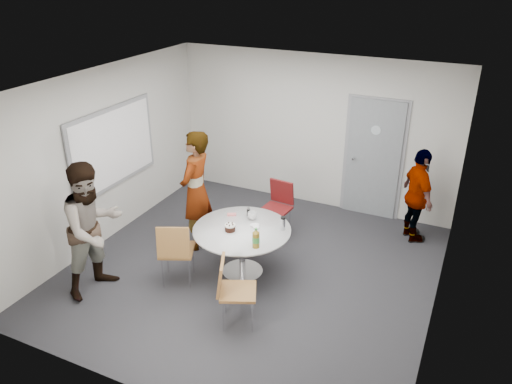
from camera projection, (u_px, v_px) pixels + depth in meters
The scene contains 15 objects.
floor at pixel (252, 270), 7.24m from camera, with size 5.00×5.00×0.00m, color #242327.
ceiling at pixel (251, 85), 6.08m from camera, with size 5.00×5.00×0.00m, color silver.
wall_back at pixel (313, 132), 8.71m from camera, with size 5.00×5.00×0.00m, color beige.
wall_left at pixel (104, 157), 7.62m from camera, with size 5.00×5.00×0.00m, color beige.
wall_right at pixel (448, 224), 5.70m from camera, with size 5.00×5.00×0.00m, color beige.
wall_front at pixel (135, 287), 4.61m from camera, with size 5.00×5.00×0.00m, color beige.
door at pixel (373, 159), 8.41m from camera, with size 1.02×0.17×2.12m.
whiteboard at pixel (114, 147), 7.72m from camera, with size 0.04×1.90×1.25m.
table at pixel (243, 235), 6.93m from camera, with size 1.36×1.36×0.99m.
chair_near_left at pixel (175, 248), 6.69m from camera, with size 0.60×0.63×0.95m.
chair_near_right at pixel (230, 285), 5.98m from camera, with size 0.60×0.57×0.90m.
chair_far at pixel (278, 202), 8.00m from camera, with size 0.47×0.51×0.90m.
person_main at pixel (196, 191), 7.49m from camera, with size 0.68×0.45×1.87m, color #A5C6EA.
person_left at pixel (93, 229), 6.48m from camera, with size 0.90×0.70×1.84m, color white.
person_right at pixel (418, 196), 7.72m from camera, with size 0.89×0.37×1.53m, color black.
Camera 1 is at (2.62, -5.46, 4.12)m, focal length 35.00 mm.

